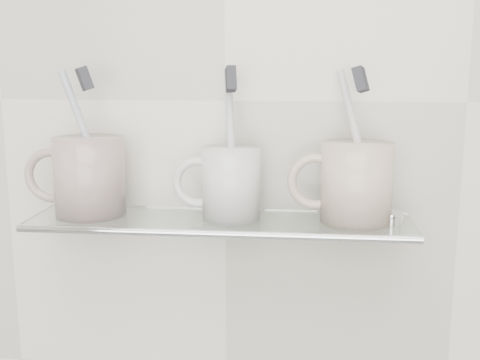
# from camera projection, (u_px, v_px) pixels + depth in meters

# --- Properties ---
(wall_back) EXTENTS (2.50, 0.00, 2.50)m
(wall_back) POSITION_uv_depth(u_px,v_px,m) (225.00, 101.00, 0.82)
(wall_back) COLOR beige
(wall_back) RESTS_ON ground
(shelf_glass) EXTENTS (0.50, 0.12, 0.01)m
(shelf_glass) POSITION_uv_depth(u_px,v_px,m) (220.00, 222.00, 0.79)
(shelf_glass) COLOR silver
(shelf_glass) RESTS_ON wall_back
(shelf_rail) EXTENTS (0.50, 0.01, 0.01)m
(shelf_rail) POSITION_uv_depth(u_px,v_px,m) (214.00, 234.00, 0.73)
(shelf_rail) COLOR silver
(shelf_rail) RESTS_ON shelf_glass
(bracket_left) EXTENTS (0.02, 0.03, 0.02)m
(bracket_left) POSITION_uv_depth(u_px,v_px,m) (79.00, 217.00, 0.86)
(bracket_left) COLOR silver
(bracket_left) RESTS_ON wall_back
(bracket_right) EXTENTS (0.02, 0.03, 0.02)m
(bracket_right) POSITION_uv_depth(u_px,v_px,m) (378.00, 225.00, 0.82)
(bracket_right) COLOR silver
(bracket_right) RESTS_ON wall_back
(mug_left) EXTENTS (0.12, 0.12, 0.10)m
(mug_left) POSITION_uv_depth(u_px,v_px,m) (90.00, 176.00, 0.80)
(mug_left) COLOR silver
(mug_left) RESTS_ON shelf_glass
(mug_left_handle) EXTENTS (0.07, 0.01, 0.07)m
(mug_left_handle) POSITION_uv_depth(u_px,v_px,m) (51.00, 176.00, 0.81)
(mug_left_handle) COLOR silver
(mug_left_handle) RESTS_ON mug_left
(toothbrush_left) EXTENTS (0.07, 0.03, 0.18)m
(toothbrush_left) POSITION_uv_depth(u_px,v_px,m) (88.00, 140.00, 0.79)
(toothbrush_left) COLOR #989DBD
(toothbrush_left) RESTS_ON mug_left
(bristles_left) EXTENTS (0.03, 0.03, 0.03)m
(bristles_left) POSITION_uv_depth(u_px,v_px,m) (85.00, 79.00, 0.77)
(bristles_left) COLOR #27282E
(bristles_left) RESTS_ON toothbrush_left
(mug_center) EXTENTS (0.09, 0.09, 0.09)m
(mug_center) POSITION_uv_depth(u_px,v_px,m) (231.00, 183.00, 0.78)
(mug_center) COLOR silver
(mug_center) RESTS_ON shelf_glass
(mug_center_handle) EXTENTS (0.07, 0.01, 0.07)m
(mug_center_handle) POSITION_uv_depth(u_px,v_px,m) (198.00, 183.00, 0.79)
(mug_center_handle) COLOR silver
(mug_center_handle) RESTS_ON mug_center
(toothbrush_center) EXTENTS (0.03, 0.06, 0.19)m
(toothbrush_center) POSITION_uv_depth(u_px,v_px,m) (231.00, 142.00, 0.77)
(toothbrush_center) COLOR #B8B8B8
(toothbrush_center) RESTS_ON mug_center
(bristles_center) EXTENTS (0.02, 0.03, 0.03)m
(bristles_center) POSITION_uv_depth(u_px,v_px,m) (231.00, 79.00, 0.76)
(bristles_center) COLOR #27282E
(bristles_center) RESTS_ON toothbrush_center
(mug_right) EXTENTS (0.10, 0.10, 0.10)m
(mug_right) POSITION_uv_depth(u_px,v_px,m) (357.00, 183.00, 0.77)
(mug_right) COLOR beige
(mug_right) RESTS_ON shelf_glass
(mug_right_handle) EXTENTS (0.07, 0.01, 0.07)m
(mug_right_handle) POSITION_uv_depth(u_px,v_px,m) (316.00, 182.00, 0.77)
(mug_right_handle) COLOR beige
(mug_right_handle) RESTS_ON mug_right
(toothbrush_right) EXTENTS (0.06, 0.05, 0.18)m
(toothbrush_right) POSITION_uv_depth(u_px,v_px,m) (358.00, 144.00, 0.76)
(toothbrush_right) COLOR beige
(toothbrush_right) RESTS_ON mug_right
(bristles_right) EXTENTS (0.03, 0.03, 0.04)m
(bristles_right) POSITION_uv_depth(u_px,v_px,m) (361.00, 79.00, 0.74)
(bristles_right) COLOR #27282E
(bristles_right) RESTS_ON toothbrush_right
(chrome_cap) EXTENTS (0.03, 0.03, 0.01)m
(chrome_cap) POSITION_uv_depth(u_px,v_px,m) (391.00, 217.00, 0.77)
(chrome_cap) COLOR silver
(chrome_cap) RESTS_ON shelf_glass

